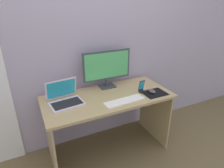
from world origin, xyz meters
TOP-DOWN VIEW (x-y plane):
  - ground_plane at (0.00, 0.00)m, footprint 8.00×8.00m
  - wall_back at (0.00, 0.37)m, footprint 6.00×0.04m
  - desk at (0.00, 0.00)m, footprint 1.35×0.62m
  - monitor at (0.09, 0.22)m, footprint 0.56×0.14m
  - laptop at (-0.44, 0.05)m, footprint 0.34×0.30m
  - keyboard_external at (0.10, -0.18)m, footprint 0.43×0.14m
  - mousepad at (0.48, -0.16)m, footprint 0.25×0.20m
  - mouse at (0.46, -0.14)m, footprint 0.07×0.10m
  - phone_in_dock at (0.37, -0.07)m, footprint 0.06×0.06m

SIDE VIEW (x-z plane):
  - ground_plane at x=0.00m, z-range 0.00..0.00m
  - desk at x=0.00m, z-range 0.21..0.93m
  - mousepad at x=0.48m, z-range 0.72..0.72m
  - keyboard_external at x=0.10m, z-range 0.72..0.73m
  - mouse at x=0.46m, z-range 0.72..0.76m
  - laptop at x=-0.44m, z-range 0.65..0.87m
  - phone_in_dock at x=0.37m, z-range 0.70..0.83m
  - monitor at x=0.09m, z-range 0.74..1.17m
  - wall_back at x=0.00m, z-range 0.00..2.50m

